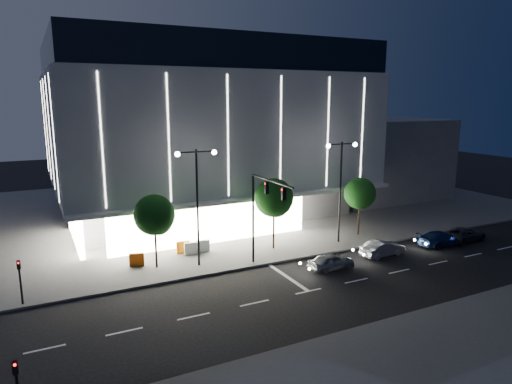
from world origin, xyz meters
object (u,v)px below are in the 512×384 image
object	(u,v)px
tree_left	(155,217)
barrier_d	(191,248)
tree_mid	(274,200)
barrier_b	(203,246)
ped_signal_far	(20,277)
car_lead	(332,262)
barrier_c	(183,247)
street_lamp_west	(197,190)
car_second	(383,248)
barrier_a	(137,260)
car_third	(441,239)
car_fourth	(464,234)
traffic_mast	(262,204)
tree_right	(360,195)
street_lamp_east	(341,177)

from	to	relation	value
tree_left	barrier_d	distance (m)	4.95
tree_mid	barrier_b	world-z (taller)	tree_mid
ped_signal_far	car_lead	xyz separation A→B (m)	(20.72, -3.41, -1.27)
barrier_b	barrier_c	world-z (taller)	same
street_lamp_west	car_second	xyz separation A→B (m)	(14.20, -4.32, -5.30)
car_lead	barrier_a	size ratio (longest dim) A/B	3.31
car_third	car_fourth	xyz separation A→B (m)	(3.00, 0.05, -0.03)
traffic_mast	tree_right	world-z (taller)	traffic_mast
tree_right	barrier_b	size ratio (longest dim) A/B	5.01
traffic_mast	car_fourth	size ratio (longest dim) A/B	1.60
tree_right	car_second	xyz separation A→B (m)	(-1.83, -5.34, -3.23)
street_lamp_west	barrier_a	distance (m)	7.08
street_lamp_east	barrier_d	distance (m)	14.04
ped_signal_far	barrier_d	world-z (taller)	ped_signal_far
barrier_c	tree_mid	bearing A→B (deg)	-13.66
street_lamp_west	car_lead	xyz separation A→B (m)	(8.72, -4.92, -5.34)
ped_signal_far	tree_right	bearing A→B (deg)	5.14
street_lamp_east	car_second	bearing A→B (deg)	-74.45
traffic_mast	car_fourth	distance (m)	20.14
car_fourth	ped_signal_far	bearing A→B (deg)	80.68
traffic_mast	car_second	xyz separation A→B (m)	(10.20, -1.65, -4.38)
barrier_c	barrier_d	world-z (taller)	same
tree_left	barrier_b	xyz separation A→B (m)	(4.31, 1.77, -3.38)
tree_right	car_third	bearing A→B (deg)	-50.61
ped_signal_far	tree_left	world-z (taller)	tree_left
car_second	barrier_d	xyz separation A→B (m)	(-13.93, 6.93, -0.00)
traffic_mast	street_lamp_west	distance (m)	4.89
ped_signal_far	tree_right	distance (m)	28.21
traffic_mast	tree_right	distance (m)	12.63
car_lead	barrier_b	world-z (taller)	car_lead
barrier_c	tree_right	bearing A→B (deg)	-4.44
ped_signal_far	barrier_c	distance (m)	12.76
tree_right	barrier_d	bearing A→B (deg)	174.23
street_lamp_east	tree_mid	bearing A→B (deg)	170.31
ped_signal_far	car_third	bearing A→B (deg)	-5.29
car_third	barrier_d	distance (m)	21.52
street_lamp_west	barrier_c	size ratio (longest dim) A/B	8.18
tree_right	car_fourth	xyz separation A→B (m)	(7.55, -5.48, -3.27)
ped_signal_far	barrier_a	world-z (taller)	ped_signal_far
street_lamp_east	tree_right	world-z (taller)	street_lamp_east
street_lamp_west	barrier_d	size ratio (longest dim) A/B	8.18
traffic_mast	street_lamp_west	bearing A→B (deg)	146.35
ped_signal_far	barrier_c	world-z (taller)	ped_signal_far
barrier_a	tree_mid	bearing A→B (deg)	11.88
street_lamp_west	tree_mid	distance (m)	7.28
car_lead	barrier_a	bearing A→B (deg)	62.02
car_lead	barrier_b	size ratio (longest dim) A/B	3.31
car_third	car_fourth	size ratio (longest dim) A/B	1.00
car_lead	barrier_c	world-z (taller)	car_lead
car_third	barrier_b	bearing A→B (deg)	70.31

